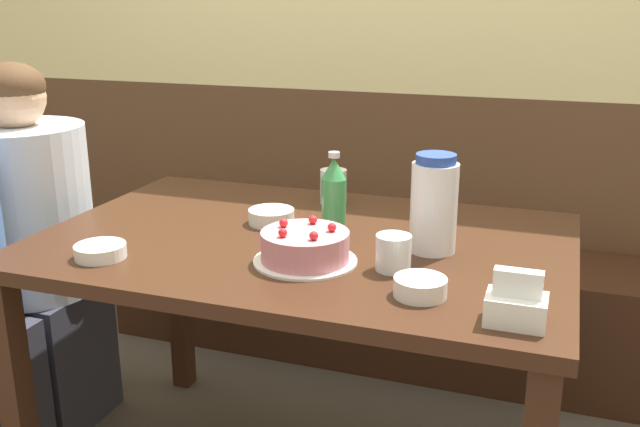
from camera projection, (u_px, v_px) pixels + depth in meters
back_wall at (405, 16)px, 2.58m from camera, size 4.80×0.04×2.50m
bench_seat at (382, 301)px, 2.68m from camera, size 2.11×0.38×0.44m
dining_table at (304, 272)px, 1.81m from camera, size 1.30×0.87×0.74m
birthday_cake at (305, 247)px, 1.60m from camera, size 0.24×0.24×0.09m
water_pitcher at (434, 204)px, 1.65m from camera, size 0.11×0.11×0.23m
soju_bottle at (334, 195)px, 1.78m from camera, size 0.06×0.06×0.21m
napkin_holder at (516, 304)px, 1.30m from camera, size 0.11×0.08×0.11m
bowl_soup_white at (420, 287)px, 1.42m from camera, size 0.11×0.11×0.04m
bowl_rice_small at (271, 216)px, 1.88m from camera, size 0.12×0.12×0.04m
bowl_side_dish at (100, 251)px, 1.63m from camera, size 0.12×0.12×0.03m
glass_water_tall at (333, 186)px, 2.06m from camera, size 0.08×0.08×0.10m
glass_tumbler_short at (393, 253)px, 1.56m from camera, size 0.08×0.08×0.08m
person_pale_blue_shirt at (33, 254)px, 2.18m from camera, size 0.38×0.38×1.14m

